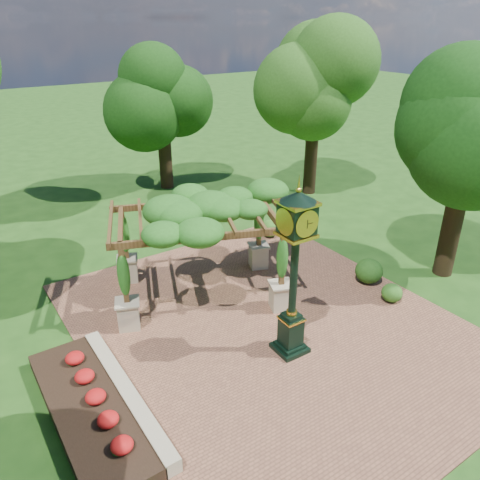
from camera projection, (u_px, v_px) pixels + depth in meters
ground at (290, 343)px, 13.07m from camera, size 120.00×120.00×0.00m
brick_plaza at (268, 325)px, 13.81m from camera, size 10.00×12.00×0.04m
border_wall at (126, 393)px, 11.03m from camera, size 0.35×5.00×0.40m
flower_bed at (89, 410)px, 10.58m from camera, size 1.50×5.00×0.36m
pedestal_clock at (295, 261)px, 11.56m from camera, size 0.94×0.94×4.65m
pergola at (198, 217)px, 14.19m from camera, size 6.17×5.04×3.35m
sundial at (174, 221)px, 19.61m from camera, size 0.70×0.70×1.14m
shrub_front at (392, 293)px, 14.81m from camera, size 0.75×0.75×0.59m
shrub_mid at (369, 271)px, 15.84m from camera, size 0.97×0.97×0.84m
shrub_back at (270, 228)px, 19.21m from camera, size 0.83×0.83×0.70m
tree_north at (161, 92)px, 22.99m from camera, size 3.78×3.78×7.19m
tree_east_far at (316, 78)px, 21.89m from camera, size 4.41×4.41×8.25m
tree_east_near at (474, 119)px, 14.34m from camera, size 3.73×3.73×7.88m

